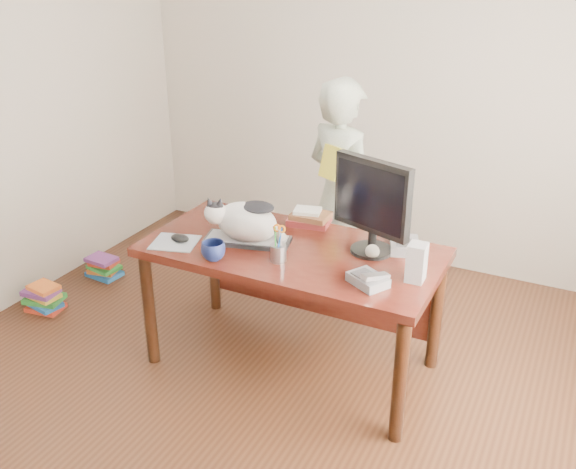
# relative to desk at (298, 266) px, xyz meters

# --- Properties ---
(room) EXTENTS (4.50, 4.50, 4.50)m
(room) POSITION_rel_desk_xyz_m (0.00, -0.68, 0.75)
(room) COLOR black
(room) RESTS_ON ground
(desk) EXTENTS (1.60, 0.80, 0.75)m
(desk) POSITION_rel_desk_xyz_m (0.00, 0.00, 0.00)
(desk) COLOR black
(desk) RESTS_ON ground
(keyboard) EXTENTS (0.50, 0.29, 0.03)m
(keyboard) POSITION_rel_desk_xyz_m (-0.25, -0.12, 0.16)
(keyboard) COLOR black
(keyboard) RESTS_ON desk
(cat) EXTENTS (0.45, 0.31, 0.26)m
(cat) POSITION_rel_desk_xyz_m (-0.27, -0.13, 0.28)
(cat) COLOR white
(cat) RESTS_ON keyboard
(monitor) EXTENTS (0.45, 0.29, 0.52)m
(monitor) POSITION_rel_desk_xyz_m (0.39, 0.05, 0.44)
(monitor) COLOR black
(monitor) RESTS_ON desk
(pen_cup) EXTENTS (0.09, 0.08, 0.21)m
(pen_cup) POSITION_rel_desk_xyz_m (0.00, -0.25, 0.21)
(pen_cup) COLOR gray
(pen_cup) RESTS_ON desk
(mousepad) EXTENTS (0.29, 0.28, 0.01)m
(mousepad) POSITION_rel_desk_xyz_m (-0.60, -0.31, 0.15)
(mousepad) COLOR #A9AFB5
(mousepad) RESTS_ON desk
(mouse) EXTENTS (0.12, 0.10, 0.04)m
(mouse) POSITION_rel_desk_xyz_m (-0.58, -0.29, 0.17)
(mouse) COLOR black
(mouse) RESTS_ON mousepad
(coffee_mug) EXTENTS (0.17, 0.17, 0.10)m
(coffee_mug) POSITION_rel_desk_xyz_m (-0.30, -0.39, 0.20)
(coffee_mug) COLOR #0D1437
(coffee_mug) RESTS_ON desk
(phone) EXTENTS (0.23, 0.21, 0.08)m
(phone) POSITION_rel_desk_xyz_m (0.51, -0.28, 0.18)
(phone) COLOR slate
(phone) RESTS_ON desk
(speaker) EXTENTS (0.09, 0.10, 0.19)m
(speaker) POSITION_rel_desk_xyz_m (0.70, -0.14, 0.24)
(speaker) COLOR #B1B0B3
(speaker) RESTS_ON desk
(baseball) EXTENTS (0.08, 0.08, 0.08)m
(baseball) POSITION_rel_desk_xyz_m (0.43, -0.00, 0.19)
(baseball) COLOR beige
(baseball) RESTS_ON desk
(book_stack) EXTENTS (0.26, 0.21, 0.09)m
(book_stack) POSITION_rel_desk_xyz_m (-0.05, 0.26, 0.19)
(book_stack) COLOR #4A1314
(book_stack) RESTS_ON desk
(calculator) EXTENTS (0.20, 0.23, 0.06)m
(calculator) POSITION_rel_desk_xyz_m (0.55, 0.17, 0.18)
(calculator) COLOR slate
(calculator) RESTS_ON desk
(person) EXTENTS (0.66, 0.57, 1.54)m
(person) POSITION_rel_desk_xyz_m (-0.03, 0.70, 0.17)
(person) COLOR silver
(person) RESTS_ON ground
(held_book) EXTENTS (0.17, 0.14, 0.20)m
(held_book) POSITION_rel_desk_xyz_m (-0.03, 0.53, 0.45)
(held_book) COLOR gold
(held_book) RESTS_ON person
(book_pile_a) EXTENTS (0.27, 0.22, 0.18)m
(book_pile_a) POSITION_rel_desk_xyz_m (-1.75, -0.28, -0.51)
(book_pile_a) COLOR #AA2B18
(book_pile_a) RESTS_ON ground
(book_pile_b) EXTENTS (0.26, 0.20, 0.15)m
(book_pile_b) POSITION_rel_desk_xyz_m (-1.72, 0.27, -0.53)
(book_pile_b) COLOR #1A579F
(book_pile_b) RESTS_ON ground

